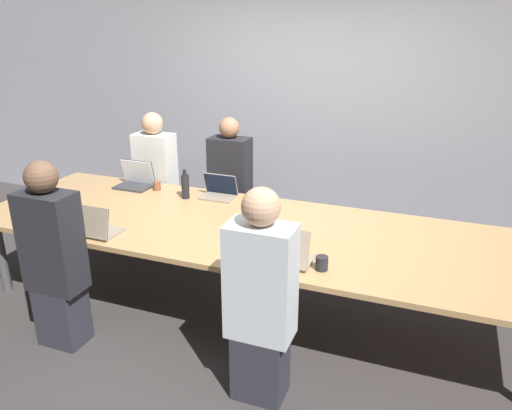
% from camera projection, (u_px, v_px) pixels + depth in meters
% --- Properties ---
extents(ground_plane, '(24.00, 24.00, 0.00)m').
position_uv_depth(ground_plane, '(251.00, 306.00, 4.19)').
color(ground_plane, '#383333').
extents(curtain_wall, '(12.00, 0.06, 2.80)m').
position_uv_depth(curtain_wall, '(314.00, 105.00, 5.32)').
color(curtain_wall, '#9999A3').
rests_on(curtain_wall, ground_plane).
extents(conference_table, '(4.58, 1.43, 0.72)m').
position_uv_depth(conference_table, '(250.00, 232.00, 3.95)').
color(conference_table, tan).
rests_on(conference_table, ground_plane).
extents(laptop_near_midright, '(0.36, 0.26, 0.26)m').
position_uv_depth(laptop_near_midright, '(284.00, 253.00, 3.32)').
color(laptop_near_midright, gray).
rests_on(laptop_near_midright, conference_table).
extents(person_near_midright, '(0.40, 0.24, 1.40)m').
position_uv_depth(person_near_midright, '(261.00, 301.00, 2.97)').
color(person_near_midright, '#2D2D38').
rests_on(person_near_midright, ground_plane).
extents(cup_near_midright, '(0.08, 0.08, 0.09)m').
position_uv_depth(cup_near_midright, '(322.00, 263.00, 3.24)').
color(cup_near_midright, '#232328').
rests_on(cup_near_midright, conference_table).
extents(laptop_far_left, '(0.34, 0.25, 0.26)m').
position_uv_depth(laptop_far_left, '(136.00, 179.00, 4.86)').
color(laptop_far_left, '#333338').
rests_on(laptop_far_left, conference_table).
extents(person_far_left, '(0.40, 0.24, 1.39)m').
position_uv_depth(person_far_left, '(156.00, 181.00, 5.20)').
color(person_far_left, '#2D2D38').
rests_on(person_far_left, ground_plane).
extents(cup_far_left, '(0.07, 0.07, 0.09)m').
position_uv_depth(cup_far_left, '(157.00, 186.00, 4.76)').
color(cup_far_left, brown).
rests_on(cup_far_left, conference_table).
extents(laptop_near_left, '(0.36, 0.25, 0.25)m').
position_uv_depth(laptop_near_left, '(92.00, 227.00, 3.75)').
color(laptop_near_left, gray).
rests_on(laptop_near_left, conference_table).
extents(person_near_left, '(0.40, 0.24, 1.39)m').
position_uv_depth(person_near_left, '(54.00, 259.00, 3.50)').
color(person_near_left, '#2D2D38').
rests_on(person_near_left, ground_plane).
extents(cup_near_left, '(0.07, 0.07, 0.08)m').
position_uv_depth(cup_near_left, '(67.00, 224.00, 3.88)').
color(cup_near_left, brown).
rests_on(cup_near_left, conference_table).
extents(laptop_far_midleft, '(0.31, 0.22, 0.22)m').
position_uv_depth(laptop_far_midleft, '(219.00, 191.00, 4.56)').
color(laptop_far_midleft, gray).
rests_on(laptop_far_midleft, conference_table).
extents(person_far_midleft, '(0.40, 0.24, 1.37)m').
position_uv_depth(person_far_midleft, '(230.00, 187.00, 5.04)').
color(person_far_midleft, '#2D2D38').
rests_on(person_far_midleft, ground_plane).
extents(bottle_far_midleft, '(0.07, 0.07, 0.27)m').
position_uv_depth(bottle_far_midleft, '(185.00, 186.00, 4.52)').
color(bottle_far_midleft, black).
rests_on(bottle_far_midleft, conference_table).
extents(stapler, '(0.11, 0.15, 0.05)m').
position_uv_depth(stapler, '(249.00, 227.00, 3.86)').
color(stapler, black).
rests_on(stapler, conference_table).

